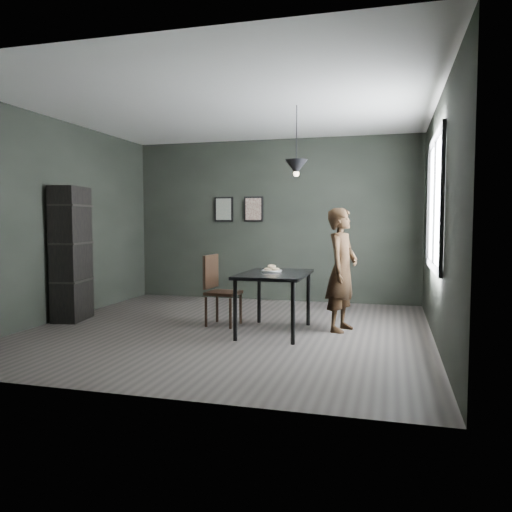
% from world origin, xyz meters
% --- Properties ---
extents(ground, '(5.00, 5.00, 0.00)m').
position_xyz_m(ground, '(0.00, 0.00, 0.00)').
color(ground, '#322E2B').
rests_on(ground, ground).
extents(back_wall, '(5.00, 0.10, 2.80)m').
position_xyz_m(back_wall, '(0.00, 2.50, 1.40)').
color(back_wall, black).
rests_on(back_wall, ground).
extents(ceiling, '(5.00, 5.00, 0.02)m').
position_xyz_m(ceiling, '(0.00, 0.00, 2.80)').
color(ceiling, silver).
rests_on(ceiling, ground).
extents(window_assembly, '(0.04, 1.96, 1.56)m').
position_xyz_m(window_assembly, '(2.47, 0.20, 1.60)').
color(window_assembly, white).
rests_on(window_assembly, ground).
extents(cafe_table, '(0.80, 1.20, 0.75)m').
position_xyz_m(cafe_table, '(0.60, 0.00, 0.67)').
color(cafe_table, black).
rests_on(cafe_table, ground).
extents(white_plate, '(0.23, 0.23, 0.01)m').
position_xyz_m(white_plate, '(0.54, 0.10, 0.76)').
color(white_plate, white).
rests_on(white_plate, cafe_table).
extents(donut_pile, '(0.20, 0.15, 0.08)m').
position_xyz_m(donut_pile, '(0.54, 0.10, 0.79)').
color(donut_pile, beige).
rests_on(donut_pile, white_plate).
extents(woman, '(0.51, 0.65, 1.55)m').
position_xyz_m(woman, '(1.40, 0.33, 0.78)').
color(woman, black).
rests_on(woman, ground).
extents(wood_chair, '(0.44, 0.44, 0.94)m').
position_xyz_m(wood_chair, '(-0.24, 0.25, 0.53)').
color(wood_chair, black).
rests_on(wood_chair, ground).
extents(shelf_unit, '(0.45, 0.67, 1.86)m').
position_xyz_m(shelf_unit, '(-2.32, 0.03, 0.93)').
color(shelf_unit, black).
rests_on(shelf_unit, ground).
extents(pendant_lamp, '(0.28, 0.28, 0.86)m').
position_xyz_m(pendant_lamp, '(0.85, 0.10, 2.05)').
color(pendant_lamp, black).
rests_on(pendant_lamp, ground).
extents(framed_print_left, '(0.34, 0.04, 0.44)m').
position_xyz_m(framed_print_left, '(-0.90, 2.47, 1.60)').
color(framed_print_left, black).
rests_on(framed_print_left, ground).
extents(framed_print_right, '(0.34, 0.04, 0.44)m').
position_xyz_m(framed_print_right, '(-0.35, 2.47, 1.60)').
color(framed_print_right, black).
rests_on(framed_print_right, ground).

